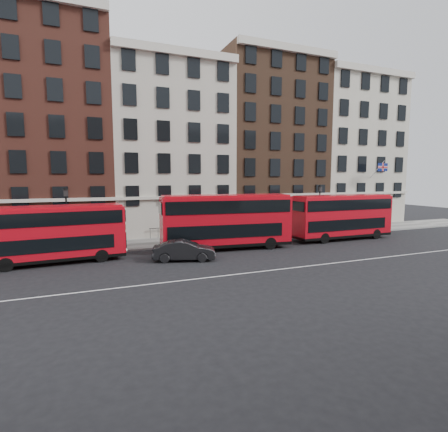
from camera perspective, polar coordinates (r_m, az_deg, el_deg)
name	(u,v)px	position (r m, az deg, el deg)	size (l,w,h in m)	color
ground	(229,267)	(24.84, 0.84, -8.25)	(120.00, 120.00, 0.00)	black
pavement	(187,241)	(34.50, -6.02, -4.01)	(80.00, 5.00, 0.15)	slate
kerb	(195,245)	(32.15, -4.77, -4.75)	(80.00, 0.30, 0.16)	gray
road_centre_line	(241,274)	(23.08, 2.82, -9.40)	(70.00, 0.12, 0.01)	white
building_terrace	(165,142)	(41.20, -9.55, 11.82)	(64.00, 11.95, 22.00)	#AFA898
bus_b	(51,233)	(28.12, -26.34, -2.49)	(10.18, 3.06, 4.22)	red
bus_c	(226,220)	(30.28, 0.31, -0.69)	(11.52, 3.86, 4.75)	red
bus_d	(342,216)	(37.00, 18.70, 0.04)	(10.70, 2.64, 4.49)	red
car_front	(184,250)	(26.60, -6.51, -5.60)	(1.63, 4.68, 1.54)	black
lamp_post_left	(67,216)	(31.17, -24.27, -0.07)	(0.44, 0.44, 5.33)	black
lamp_post_right	(319,207)	(39.34, 15.32, 1.50)	(0.44, 0.44, 5.33)	black
traffic_light	(374,210)	(43.97, 23.26, 0.87)	(0.25, 0.45, 3.27)	black
iron_railings	(181,232)	(36.50, -7.00, -2.53)	(6.60, 0.06, 1.00)	black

